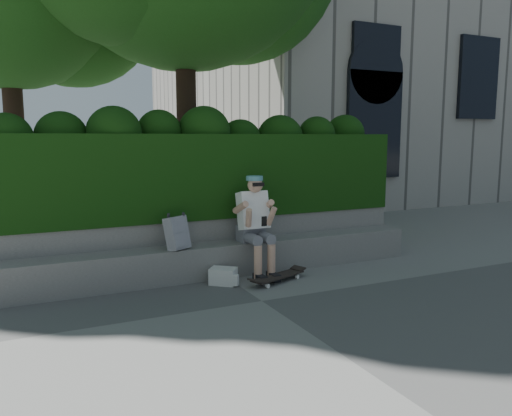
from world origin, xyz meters
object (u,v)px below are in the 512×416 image
skateboard (278,277)px  backpack_plaid (177,233)px  person (255,221)px  backpack_ground (223,276)px

skateboard → backpack_plaid: (-1.20, 0.54, 0.59)m
skateboard → person: bearing=83.8°
person → backpack_ground: person is taller
skateboard → backpack_plaid: backpack_plaid is taller
backpack_plaid → backpack_ground: 0.82m
person → skateboard: 0.83m
person → backpack_plaid: size_ratio=3.20×
skateboard → backpack_plaid: bearing=135.3°
person → backpack_ground: 0.89m
skateboard → backpack_ground: bearing=141.6°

